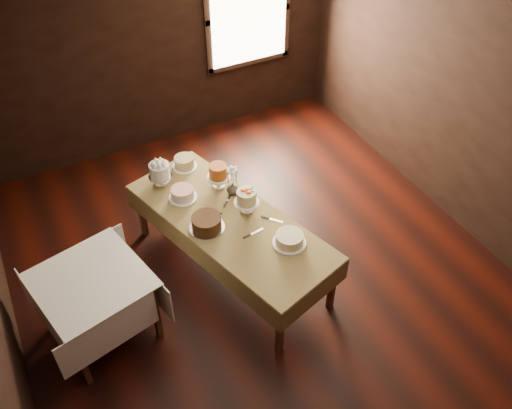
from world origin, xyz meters
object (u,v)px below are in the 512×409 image
object	(u,v)px
cake_caramel	(218,177)
cake_server_a	(257,231)
cake_chocolate	(206,223)
cake_server_b	(276,220)
display_table	(230,223)
cake_lattice	(183,194)
cake_speckled	(184,163)
cake_server_c	(207,211)
cake_meringue	(160,175)
cake_cream	(289,239)
cake_flowers	(247,202)
flower_vase	(233,188)
side_table	(92,286)
cake_server_d	(229,197)

from	to	relation	value
cake_caramel	cake_server_a	world-z (taller)	cake_caramel
cake_chocolate	cake_server_b	size ratio (longest dim) A/B	1.51
display_table	cake_lattice	distance (m)	0.62
cake_speckled	cake_server_c	distance (m)	0.80
cake_caramel	cake_meringue	bearing A→B (deg)	149.41
cake_speckled	cake_meringue	bearing A→B (deg)	-154.28
cake_cream	cake_server_b	world-z (taller)	cake_cream
cake_caramel	cake_flowers	distance (m)	0.50
cake_server_a	flower_vase	distance (m)	0.65
display_table	flower_vase	xyz separation A→B (m)	(0.21, 0.36, 0.12)
side_table	cake_server_b	world-z (taller)	side_table
cake_caramel	cake_chocolate	xyz separation A→B (m)	(-0.38, -0.54, -0.06)
cake_chocolate	cake_server_c	xyz separation A→B (m)	(0.10, 0.23, -0.06)
cake_lattice	cake_caramel	size ratio (longest dim) A/B	1.04
cake_lattice	cake_cream	size ratio (longest dim) A/B	0.88
cake_flowers	cake_server_d	world-z (taller)	cake_flowers
cake_meringue	cake_server_c	xyz separation A→B (m)	(0.27, -0.63, -0.12)
cake_server_a	flower_vase	bearing A→B (deg)	78.77
cake_flowers	cake_server_c	world-z (taller)	cake_flowers
cake_speckled	cake_server_b	bearing A→B (deg)	-68.10
side_table	cake_caramel	size ratio (longest dim) A/B	3.89
cake_server_b	cake_server_c	xyz separation A→B (m)	(-0.57, 0.46, 0.00)
side_table	cake_cream	bearing A→B (deg)	-11.23
cake_flowers	display_table	bearing A→B (deg)	-168.30
cake_server_d	flower_vase	world-z (taller)	flower_vase
cake_lattice	cake_cream	world-z (taller)	cake_cream
cake_lattice	cake_server_b	world-z (taller)	cake_lattice
cake_speckled	cake_server_b	distance (m)	1.35
cake_lattice	cake_server_d	bearing A→B (deg)	-26.33
side_table	flower_vase	xyz separation A→B (m)	(1.69, 0.56, 0.09)
cake_server_a	cake_server_b	distance (m)	0.25
cake_server_b	cake_server_c	world-z (taller)	same
cake_server_b	cake_server_a	bearing A→B (deg)	-119.34
cake_meringue	cake_server_c	world-z (taller)	cake_meringue
cake_cream	flower_vase	distance (m)	0.94
cake_meringue	flower_vase	distance (m)	0.81
cake_lattice	cake_server_a	size ratio (longest dim) A/B	1.28
cake_chocolate	cake_server_c	bearing A→B (deg)	66.66
flower_vase	cake_speckled	bearing A→B (deg)	113.83
cake_server_d	cake_lattice	bearing A→B (deg)	109.64
cake_chocolate	cake_server_a	world-z (taller)	cake_chocolate
cake_flowers	cake_speckled	bearing A→B (deg)	107.35
cake_speckled	cake_server_a	bearing A→B (deg)	-78.99
display_table	side_table	size ratio (longest dim) A/B	2.22
side_table	cake_server_a	bearing A→B (deg)	-2.89
cake_server_a	cake_speckled	bearing A→B (deg)	93.22
cake_meringue	flower_vase	xyz separation A→B (m)	(0.63, -0.50, -0.06)
display_table	side_table	distance (m)	1.49
side_table	cake_caramel	bearing A→B (deg)	24.64
display_table	cake_meringue	xyz separation A→B (m)	(-0.42, 0.86, 0.18)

